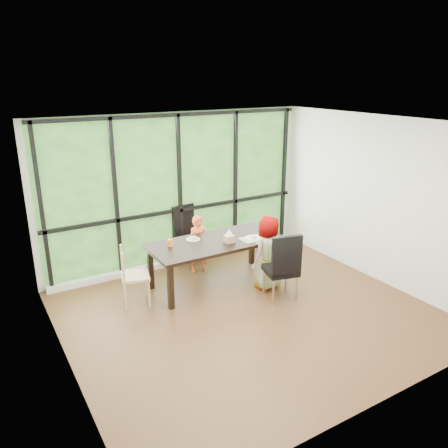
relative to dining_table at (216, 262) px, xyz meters
The scene contains 23 objects.
ground 1.16m from the dining_table, 94.30° to the right, with size 5.00×5.00×0.00m, color black.
back_wall 1.52m from the dining_table, 94.05° to the left, with size 5.00×5.00×0.00m, color silver.
foliage_backdrop 1.50m from the dining_table, 94.12° to the left, with size 4.80×0.02×2.65m, color #224C1A.
window_mullions 1.47m from the dining_table, 94.27° to the left, with size 4.80×0.06×2.65m, color black, non-canonical shape.
window_sill 1.11m from the dining_table, 94.43° to the left, with size 4.80×0.12×0.10m, color silver.
dining_table is the anchor object (origin of this frame).
chair_window_leather 0.95m from the dining_table, 89.01° to the left, with size 0.46×0.46×1.08m, color black.
chair_interior_leather 1.12m from the dining_table, 56.92° to the right, with size 0.46×0.46×1.08m, color black.
chair_end_beech 1.36m from the dining_table, behind, with size 0.42×0.40×0.90m, color tan.
child_toddler 0.60m from the dining_table, 90.00° to the left, with size 0.37×0.24×1.01m, color #DA5222.
child_older 0.87m from the dining_table, 40.57° to the right, with size 0.59×0.38×1.20m, color gray.
placemat 0.72m from the dining_table, 21.80° to the right, with size 0.39×0.29×0.01m, color tan.
plate_far 0.53m from the dining_table, 140.56° to the left, with size 0.22×0.22×0.01m, color white.
plate_near 0.73m from the dining_table, 20.15° to the right, with size 0.26×0.26×0.02m, color white.
orange_cup 0.86m from the dining_table, 167.44° to the left, with size 0.07×0.07×0.11m, color orange.
green_cup 1.01m from the dining_table, 18.08° to the right, with size 0.08×0.08×0.13m, color #52B030.
white_mug 1.10m from the dining_table, ahead, with size 0.08×0.08×0.08m, color white.
tissue_box 0.49m from the dining_table, 45.09° to the right, with size 0.14×0.14×0.12m, color tan.
crepe_rolls_far 0.55m from the dining_table, 140.56° to the left, with size 0.15×0.12×0.04m, color tan, non-canonical shape.
crepe_rolls_near 0.75m from the dining_table, 20.15° to the right, with size 0.10×0.12×0.04m, color tan, non-canonical shape.
straw_white 0.91m from the dining_table, 167.44° to the left, with size 0.01×0.01×0.20m, color white.
straw_pink 1.06m from the dining_table, 18.08° to the right, with size 0.01×0.01×0.20m, color pink.
tissue 0.59m from the dining_table, 45.09° to the right, with size 0.12×0.12×0.11m, color white.
Camera 1 is at (-3.23, -4.71, 3.29)m, focal length 35.69 mm.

